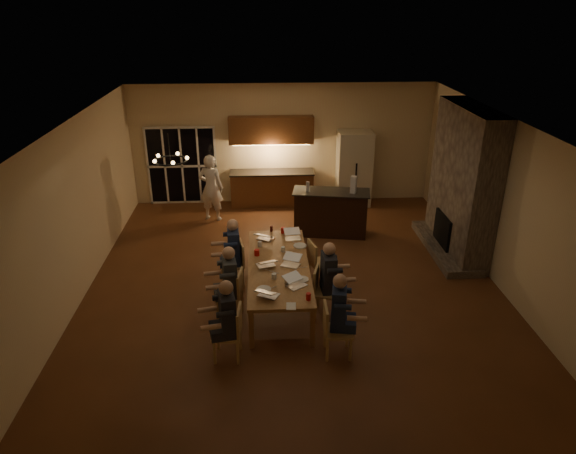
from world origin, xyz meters
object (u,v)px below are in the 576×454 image
(person_left_mid, at_px, (230,283))
(laptop_a, at_px, (269,289))
(bar_island, at_px, (331,213))
(mug_back, at_px, (260,244))
(plate_near, at_px, (302,279))
(person_left_far, at_px, (234,252))
(person_right_mid, at_px, (328,278))
(bar_blender, at_px, (354,185))
(plate_left, at_px, (264,289))
(bar_bottle, at_px, (308,187))
(chair_right_near, at_px, (338,330))
(chair_right_mid, at_px, (327,291))
(laptop_c, at_px, (266,260))
(dining_table, at_px, (279,282))
(chair_left_mid, at_px, (229,294))
(redcup_near, at_px, (308,297))
(standing_person, at_px, (211,188))
(chair_left_far, at_px, (232,264))
(laptop_b, at_px, (297,280))
(laptop_d, at_px, (290,260))
(chair_left_near, at_px, (227,333))
(can_cola, at_px, (271,229))
(chair_right_far, at_px, (321,262))
(plate_far, at_px, (300,246))
(can_silver, at_px, (286,281))
(redcup_mid, at_px, (257,252))
(laptop_f, at_px, (293,234))
(laptop_e, at_px, (265,234))
(refrigerator, at_px, (354,169))
(chandelier, at_px, (170,160))
(mug_mid, at_px, (283,249))
(person_left_near, at_px, (228,320))
(person_right_near, at_px, (338,313))

(person_left_mid, height_order, laptop_a, person_left_mid)
(bar_island, distance_m, mug_back, 2.71)
(person_left_mid, height_order, plate_near, person_left_mid)
(person_left_far, bearing_deg, person_right_mid, 52.50)
(bar_blender, bearing_deg, plate_left, -96.48)
(bar_island, height_order, bar_bottle, bar_bottle)
(chair_right_near, bearing_deg, person_right_mid, 1.46)
(chair_right_mid, bearing_deg, laptop_c, 81.92)
(dining_table, distance_m, chair_left_mid, 1.01)
(mug_back, bearing_deg, laptop_a, -85.84)
(laptop_a, relative_size, redcup_near, 2.67)
(bar_bottle, bearing_deg, standing_person, 156.07)
(person_left_far, xyz_separation_m, redcup_near, (1.27, -1.88, 0.12))
(plate_left, bearing_deg, chair_left_far, 111.88)
(laptop_b, distance_m, laptop_d, 0.74)
(chair_left_near, bearing_deg, chair_left_mid, -174.57)
(person_right_mid, height_order, laptop_b, person_right_mid)
(can_cola, bearing_deg, dining_table, -86.41)
(chair_right_far, xyz_separation_m, laptop_b, (-0.59, -1.40, 0.42))
(chair_left_mid, distance_m, chair_right_near, 2.10)
(chair_right_mid, xyz_separation_m, plate_far, (-0.39, 1.22, 0.31))
(can_cola, bearing_deg, can_silver, -84.76)
(dining_table, xyz_separation_m, redcup_mid, (-0.39, 0.38, 0.44))
(chair_left_near, bearing_deg, laptop_f, 160.58)
(laptop_e, bearing_deg, plate_left, 116.12)
(refrigerator, height_order, chandelier, chandelier)
(plate_far, bearing_deg, mug_mid, -146.76)
(person_left_near, xyz_separation_m, person_right_mid, (1.69, 1.19, 0.00))
(plate_left, distance_m, plate_far, 1.76)
(chair_left_near, xyz_separation_m, person_right_mid, (1.72, 1.17, 0.24))
(refrigerator, xyz_separation_m, bar_bottle, (-1.42, -1.92, 0.20))
(laptop_b, bearing_deg, chair_right_mid, -8.15)
(chair_right_far, distance_m, redcup_near, 1.93)
(bar_blender, bearing_deg, person_left_far, -118.03)
(bar_bottle, bearing_deg, chair_left_mid, -116.31)
(chair_left_mid, bearing_deg, plate_far, 141.26)
(redcup_mid, bearing_deg, mug_back, 81.31)
(laptop_c, xyz_separation_m, laptop_e, (0.01, 1.12, 0.00))
(laptop_c, xyz_separation_m, can_cola, (0.14, 1.48, -0.05))
(chair_right_near, relative_size, laptop_d, 2.78)
(person_right_mid, height_order, chandelier, chandelier)
(person_left_near, height_order, bar_blender, bar_blender)
(laptop_e, bearing_deg, dining_table, 129.21)
(person_right_mid, height_order, redcup_near, person_right_mid)
(bar_bottle, bearing_deg, laptop_c, -109.33)
(chair_right_far, bearing_deg, chair_left_far, 73.85)
(chair_right_far, height_order, person_left_mid, person_left_mid)
(laptop_b, bearing_deg, chandelier, 123.87)
(plate_near, relative_size, bar_bottle, 0.96)
(person_right_near, bearing_deg, redcup_near, 63.30)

